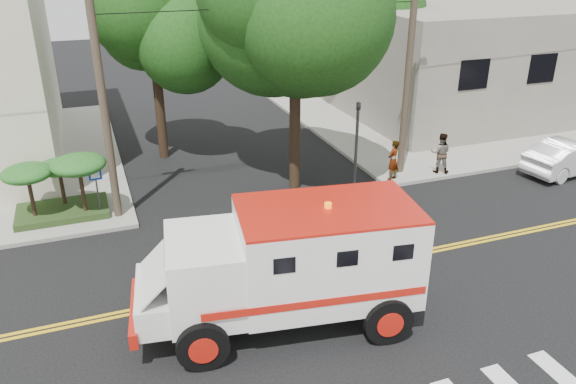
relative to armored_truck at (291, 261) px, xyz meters
name	(u,v)px	position (x,y,z in m)	size (l,w,h in m)	color
ground	(325,273)	(1.83, 1.91, -1.87)	(100.00, 100.00, 0.00)	black
sidewalk_ne	(442,113)	(15.33, 15.41, -1.80)	(17.00, 17.00, 0.15)	gray
building_right	(465,57)	(16.83, 15.91, 1.28)	(14.00, 12.00, 6.00)	slate
utility_pole_left	(103,99)	(-3.77, 7.91, 2.63)	(0.28, 0.28, 9.00)	#382D23
utility_pole_right	(408,71)	(8.13, 8.11, 2.63)	(0.28, 0.28, 9.00)	#382D23
tree_main	(310,5)	(3.77, 8.11, 5.33)	(6.08, 5.70, 9.85)	black
tree_left	(161,32)	(-0.85, 13.69, 3.86)	(4.48, 4.20, 7.70)	black
tree_right	(359,5)	(10.67, 17.68, 4.22)	(4.80, 4.50, 8.20)	black
traffic_signal	(357,136)	(5.63, 7.51, 0.36)	(0.15, 0.18, 3.60)	#3F3F42
accessibility_sign	(97,185)	(-4.37, 8.08, -0.50)	(0.45, 0.10, 2.02)	#3F3F42
palm_planter	(58,178)	(-5.61, 8.53, -0.22)	(3.52, 2.63, 2.36)	#1E3314
armored_truck	(291,261)	(0.00, 0.00, 0.00)	(7.52, 3.75, 3.29)	silver
parked_sedan	(570,156)	(15.14, 5.71, -1.12)	(1.59, 4.56, 1.50)	silver
pedestrian_a	(393,160)	(7.33, 7.41, -0.87)	(0.62, 0.41, 1.71)	gray
pedestrian_b	(441,153)	(9.64, 7.41, -0.84)	(0.86, 0.67, 1.76)	gray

